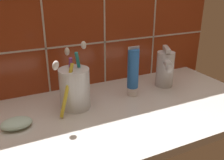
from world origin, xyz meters
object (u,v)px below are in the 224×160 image
toothpaste_tube (133,72)px  sink_faucet (165,68)px  soap_bar (17,123)px  toothbrush_cup (75,88)px

toothpaste_tube → sink_faucet: toothpaste_tube is taller
sink_faucet → soap_bar: bearing=-57.2°
toothbrush_cup → soap_bar: toothbrush_cup is taller
toothbrush_cup → toothpaste_tube: toothbrush_cup is taller
toothpaste_tube → sink_faucet: bearing=6.9°
toothpaste_tube → soap_bar: toothpaste_tube is taller
toothbrush_cup → toothpaste_tube: (17.62, -0.03, 1.67)cm
toothbrush_cup → sink_faucet: bearing=2.8°
toothbrush_cup → toothpaste_tube: 17.70cm
toothpaste_tube → sink_faucet: (12.74, 1.53, -1.28)cm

